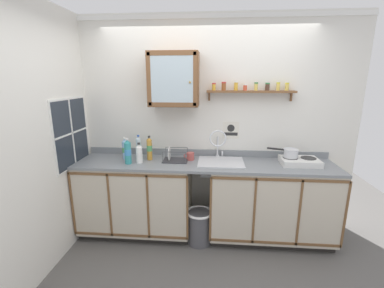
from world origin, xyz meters
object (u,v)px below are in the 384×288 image
Objects in this scene: bottle_water_clear_4 at (139,148)px; mug at (190,156)px; bottle_detergent_teal_3 at (128,152)px; wall_cabinet at (174,79)px; warning_sign at (231,130)px; sink at (220,162)px; saucepan at (290,153)px; bottle_water_blue_0 at (125,149)px; bottle_opaque_white_2 at (139,154)px; bottle_juice_amber_1 at (149,148)px; trash_bin at (199,226)px; dish_rack at (174,158)px; hot_plate_stove at (300,161)px.

mug is at bearing 0.09° from bottle_water_clear_4.
bottle_detergent_teal_3 is at bearing -163.66° from mug.
wall_cabinet is 0.93m from warning_sign.
warning_sign reaches higher than mug.
sink reaches higher than saucepan.
bottle_opaque_white_2 is (0.21, -0.14, -0.01)m from bottle_water_blue_0.
bottle_juice_amber_1 is at bearing 54.54° from bottle_opaque_white_2.
bottle_juice_amber_1 is 0.99× the size of bottle_water_clear_4.
sink is 0.44m from warning_sign.
bottle_water_clear_4 is at bearing 7.22° from bottle_water_blue_0.
bottle_water_blue_0 is at bearing 117.07° from bottle_detergent_teal_3.
bottle_water_clear_4 reaches higher than bottle_juice_amber_1.
bottle_detergent_teal_3 is (-1.06, -0.16, 0.15)m from sink.
bottle_opaque_white_2 is at bearing 171.92° from trash_bin.
bottle_water_blue_0 reaches higher than dish_rack.
saucepan is 1.75m from bottle_opaque_white_2.
bottle_juice_amber_1 is 1.39× the size of warning_sign.
bottle_opaque_white_2 is at bearing -125.46° from bottle_juice_amber_1.
dish_rack is at bearing -3.32° from bottle_water_blue_0.
bottle_water_clear_4 reaches higher than dish_rack.
hot_plate_stove is 1.76m from bottle_juice_amber_1.
bottle_water_blue_0 reaches higher than trash_bin.
bottle_juice_amber_1 is at bearing 178.83° from hot_plate_stove.
mug reaches higher than trash_bin.
warning_sign reaches higher than hot_plate_stove.
warning_sign is (-0.67, 0.24, 0.20)m from saucepan.
bottle_opaque_white_2 is at bearing 20.39° from bottle_detergent_teal_3.
warning_sign is at bearing 18.71° from bottle_detergent_teal_3.
sink is 4.18× the size of mug.
bottle_detergent_teal_3 is 1.43× the size of warning_sign.
hot_plate_stove is 1.39× the size of bottle_detergent_teal_3.
bottle_opaque_white_2 reaches higher than trash_bin.
dish_rack is at bearing -179.26° from sink.
bottle_juice_amber_1 is 0.15m from bottle_water_clear_4.
warning_sign is (1.07, 0.36, 0.22)m from bottle_opaque_white_2.
mug is at bearing 3.89° from bottle_juice_amber_1.
trash_bin is (0.13, -0.26, -0.78)m from mug.
warning_sign reaches higher than trash_bin.
mug is (0.70, 0.21, -0.10)m from bottle_detergent_teal_3.
hot_plate_stove is 1.90m from bottle_water_clear_4.
wall_cabinet is at bearing 27.20° from bottle_detergent_teal_3.
bottle_opaque_white_2 is at bearing -72.54° from bottle_water_clear_4.
bottle_water_blue_0 is (-1.96, 0.02, -0.01)m from saucepan.
bottle_detergent_teal_3 reaches higher than saucepan.
wall_cabinet is at bearing 135.68° from trash_bin.
dish_rack is at bearing -179.50° from saucepan.
bottle_detergent_teal_3 is at bearing -175.07° from saucepan.
sink is 0.96m from bottle_opaque_white_2.
bottle_water_blue_0 is 0.62m from dish_rack.
hot_plate_stove is at bearing -0.49° from dish_rack.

